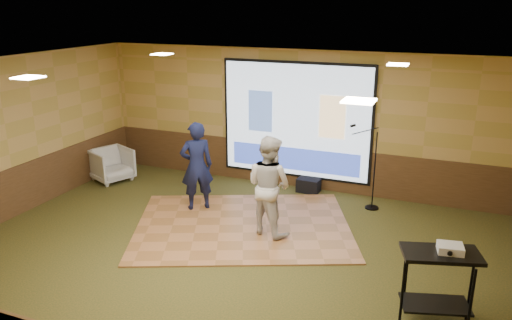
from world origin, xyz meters
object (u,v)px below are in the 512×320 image
at_px(projector, 450,248).
at_px(duffel_bag, 309,185).
at_px(dance_floor, 243,225).
at_px(mic_stand, 370,185).
at_px(projector_screen, 296,122).
at_px(av_table, 439,273).
at_px(banquet_chair, 112,165).
at_px(player_right, 269,185).
at_px(player_left, 197,166).

relative_size(projector, duffel_bag, 0.64).
height_order(dance_floor, duffel_bag, duffel_bag).
relative_size(dance_floor, projector, 12.78).
distance_m(projector, mic_stand, 3.75).
bearing_deg(projector, dance_floor, 145.65).
relative_size(projector_screen, av_table, 3.35).
distance_m(projector_screen, mic_stand, 2.10).
bearing_deg(mic_stand, banquet_chair, -158.15).
relative_size(projector_screen, player_right, 1.89).
relative_size(projector_screen, banquet_chair, 4.02).
height_order(dance_floor, av_table, av_table).
bearing_deg(banquet_chair, duffel_bag, -53.09).
xyz_separation_m(projector_screen, banquet_chair, (-4.00, -1.18, -1.10)).
distance_m(player_right, banquet_chair, 4.50).
bearing_deg(dance_floor, duffel_bag, 73.50).
bearing_deg(projector, av_table, -168.04).
xyz_separation_m(player_left, mic_stand, (3.14, 1.33, -0.41)).
relative_size(dance_floor, mic_stand, 2.28).
bearing_deg(player_left, banquet_chair, -54.75).
bearing_deg(duffel_bag, projector_screen, 152.95).
distance_m(dance_floor, banquet_chair, 3.94).
xyz_separation_m(projector_screen, projector, (3.26, -3.99, -0.43)).
height_order(dance_floor, player_left, player_left).
distance_m(projector_screen, duffel_bag, 1.40).
distance_m(dance_floor, projector, 4.01).
relative_size(dance_floor, banquet_chair, 4.67).
bearing_deg(dance_floor, player_right, -10.35).
height_order(player_left, player_right, player_right).
relative_size(projector_screen, duffel_bag, 6.98).
height_order(dance_floor, player_right, player_right).
distance_m(player_right, mic_stand, 2.37).
distance_m(player_right, projector, 3.35).
relative_size(player_left, av_table, 1.76).
bearing_deg(player_right, dance_floor, 9.07).
bearing_deg(av_table, player_right, 150.80).
bearing_deg(dance_floor, mic_stand, 40.80).
bearing_deg(projector, projector_screen, 120.38).
xyz_separation_m(av_table, mic_stand, (-1.41, 3.42, -0.21)).
xyz_separation_m(projector_screen, mic_stand, (1.76, -0.60, -0.98)).
height_order(projector, mic_stand, mic_stand).
distance_m(dance_floor, player_right, 1.05).
xyz_separation_m(player_right, mic_stand, (1.46, 1.82, -0.41)).
xyz_separation_m(player_right, projector, (2.96, -1.57, 0.13)).
height_order(projector_screen, projector, projector_screen).
xyz_separation_m(projector_screen, av_table, (3.17, -4.02, -0.78)).
distance_m(dance_floor, duffel_bag, 2.22).
xyz_separation_m(dance_floor, player_right, (0.54, -0.10, 0.89)).
bearing_deg(player_left, duffel_bag, -174.52).
distance_m(av_table, banquet_chair, 7.71).
bearing_deg(banquet_chair, projector, -86.80).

